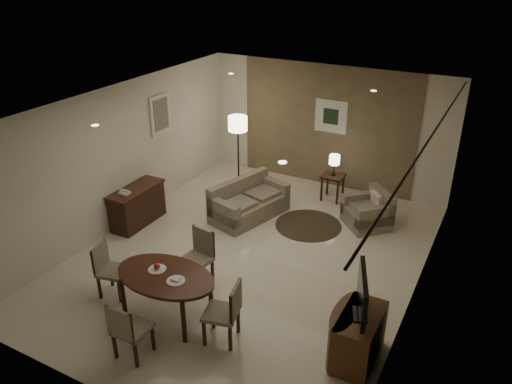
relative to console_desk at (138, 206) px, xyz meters
The scene contains 31 objects.
room_shell 2.70m from the console_desk, ahead, with size 5.50×7.00×2.70m.
taupe_accent 4.39m from the console_desk, 54.45° to the left, with size 3.96×0.03×2.70m, color olive.
curtain_wall 5.26m from the console_desk, ahead, with size 0.08×6.70×2.58m, color beige, non-canonical shape.
curtain_rod 5.64m from the console_desk, ahead, with size 0.03×0.03×6.80m, color black.
art_back_frame 4.49m from the console_desk, 53.18° to the left, with size 0.72×0.03×0.72m, color silver.
art_back_canvas 4.48m from the console_desk, 53.06° to the left, with size 0.34×0.01×0.34m, color #1B2F1A.
art_left_frame 1.92m from the console_desk, 100.85° to the left, with size 0.03×0.60×0.80m, color silver.
art_left_canvas 1.91m from the console_desk, 100.16° to the left, with size 0.01×0.46×0.64m, color gray.
downlight_nl 3.12m from the console_desk, 58.80° to the right, with size 0.10×0.10×0.01m, color white.
downlight_nr 4.87m from the console_desk, 24.83° to the right, with size 0.10×0.10×0.01m, color white.
downlight_fl 3.12m from the console_desk, 58.80° to the left, with size 0.10×0.10×0.01m, color white.
downlight_fr 4.87m from the console_desk, 24.83° to the left, with size 0.10×0.10×0.01m, color white.
console_desk is the anchor object (origin of this frame).
telephone 0.52m from the console_desk, 90.00° to the right, with size 0.20×0.14×0.09m, color white, non-canonical shape.
tv_cabinet 5.11m from the console_desk, 17.05° to the right, with size 0.48×0.90×0.70m, color brown, non-canonical shape.
flat_tv 5.14m from the console_desk, 17.12° to the right, with size 0.06×0.88×0.60m, color black, non-canonical shape.
dining_table 2.95m from the console_desk, 41.80° to the right, with size 1.52×0.95×0.71m, color #3F1E14, non-canonical shape.
chair_near 3.61m from the console_desk, 50.85° to the right, with size 0.42×0.42×0.86m, color gray, non-canonical shape.
chair_far 2.40m from the console_desk, 28.06° to the right, with size 0.44×0.44×0.92m, color gray, non-canonical shape.
chair_left 2.26m from the console_desk, 58.86° to the right, with size 0.42×0.42×0.86m, color gray, non-canonical shape.
chair_right 3.73m from the console_desk, 32.74° to the right, with size 0.44×0.44×0.91m, color gray, non-canonical shape.
plate_a 2.81m from the console_desk, 43.50° to the right, with size 0.26×0.26×0.02m, color white.
plate_b 3.17m from the console_desk, 39.81° to the right, with size 0.26×0.26×0.02m, color white.
fruit_apple 2.82m from the console_desk, 43.50° to the right, with size 0.09×0.09×0.09m, color #AE2B13.
napkin 3.17m from the console_desk, 39.81° to the right, with size 0.12×0.08×0.03m, color white.
round_rug 3.33m from the console_desk, 26.22° to the left, with size 1.29×1.29×0.01m, color #3D3222.
sofa 2.18m from the console_desk, 35.00° to the left, with size 0.79×1.58×0.74m, color gray, non-canonical shape.
armchair 4.43m from the console_desk, 26.72° to the left, with size 0.80×0.75×0.71m, color gray, non-canonical shape.
side_table 4.06m from the console_desk, 42.92° to the left, with size 0.44×0.44×0.56m, color black, non-canonical shape.
table_lamp 4.08m from the console_desk, 42.92° to the left, with size 0.22×0.22×0.50m, color #FFEAC1, non-canonical shape.
floor_lamp 2.60m from the console_desk, 70.15° to the left, with size 0.41×0.41×1.63m, color #FFE5B7, non-canonical shape.
Camera 1 is at (3.56, -6.48, 4.80)m, focal length 35.00 mm.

